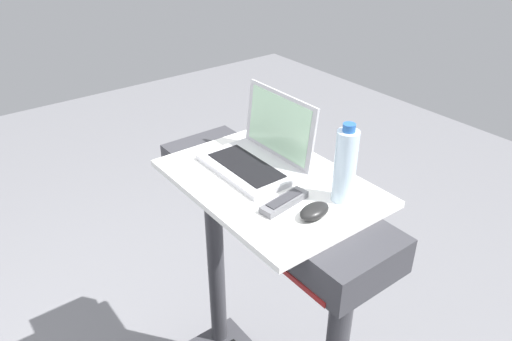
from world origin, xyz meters
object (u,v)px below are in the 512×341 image
at_px(laptop, 259,153).
at_px(water_bottle, 345,166).
at_px(computer_mouse, 314,211).
at_px(tv_remote, 284,202).

height_order(laptop, water_bottle, water_bottle).
distance_m(laptop, water_bottle, 0.32).
bearing_deg(computer_mouse, water_bottle, 89.20).
distance_m(laptop, tv_remote, 0.24).
height_order(laptop, tv_remote, laptop).
bearing_deg(laptop, tv_remote, -22.50).
relative_size(laptop, water_bottle, 1.35).
distance_m(computer_mouse, tv_remote, 0.10).
relative_size(computer_mouse, water_bottle, 0.42).
bearing_deg(water_bottle, tv_remote, -117.23).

